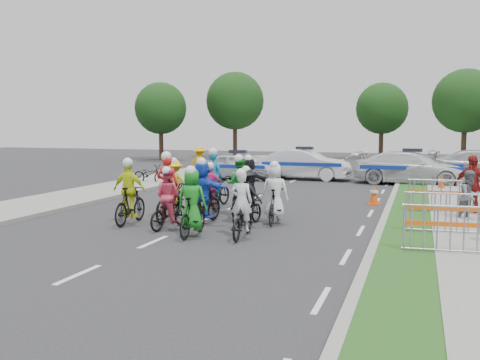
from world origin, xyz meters
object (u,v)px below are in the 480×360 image
(rider_4, at_px, (247,202))
(rider_5, at_px, (203,196))
(police_car_2, at_px, (412,168))
(tree_0, at_px, (161,108))
(rider_1, at_px, (192,209))
(tree_1, at_px, (465,101))
(barrier_2, at_px, (441,197))
(rider_0, at_px, (242,215))
(rider_10, at_px, (175,190))
(cone_1, at_px, (441,183))
(rider_9, at_px, (211,194))
(parked_bike, at_px, (149,174))
(rider_8, at_px, (239,193))
(tree_3, at_px, (235,101))
(rider_2, at_px, (168,205))
(marshal_hiviz, at_px, (200,163))
(barrier_0, at_px, (451,232))
(cone_0, at_px, (374,195))
(rider_3, at_px, (130,199))
(police_car_0, at_px, (238,166))
(spectator_2, at_px, (471,186))
(rider_12, at_px, (214,188))
(rider_11, at_px, (249,187))
(tree_4, at_px, (382,109))
(rider_6, at_px, (168,198))
(barrier_1, at_px, (446,215))
(spectator_1, at_px, (470,196))
(police_car_1, at_px, (304,164))
(rider_7, at_px, (275,199))

(rider_4, bearing_deg, rider_5, 13.49)
(police_car_2, height_order, tree_0, tree_0)
(rider_1, height_order, tree_1, tree_1)
(barrier_2, bearing_deg, rider_0, -132.96)
(rider_10, xyz_separation_m, cone_1, (8.54, 8.59, -0.35))
(rider_9, bearing_deg, barrier_2, -164.83)
(rider_5, distance_m, parked_bike, 10.97)
(rider_8, bearing_deg, rider_0, 104.80)
(tree_3, bearing_deg, rider_2, -74.19)
(rider_1, bearing_deg, rider_9, -78.82)
(police_car_2, bearing_deg, tree_0, 67.15)
(marshal_hiviz, bearing_deg, barrier_0, 137.75)
(barrier_0, relative_size, barrier_2, 1.00)
(rider_9, bearing_deg, rider_10, -17.64)
(cone_0, bearing_deg, barrier_2, -38.28)
(rider_3, relative_size, tree_0, 0.30)
(rider_2, distance_m, police_car_0, 13.40)
(rider_5, height_order, spectator_2, spectator_2)
(tree_3, bearing_deg, cone_0, -60.48)
(rider_12, distance_m, tree_3, 27.90)
(rider_11, bearing_deg, tree_4, -100.01)
(parked_bike, bearing_deg, tree_0, 31.42)
(spectator_2, distance_m, barrier_0, 5.77)
(rider_10, bearing_deg, rider_6, 97.49)
(rider_10, bearing_deg, marshal_hiviz, -83.35)
(tree_3, bearing_deg, rider_6, -74.64)
(rider_11, bearing_deg, police_car_0, -74.68)
(police_car_2, distance_m, barrier_1, 12.41)
(tree_1, height_order, tree_3, tree_3)
(rider_8, height_order, barrier_1, rider_8)
(rider_11, bearing_deg, barrier_2, -174.90)
(rider_11, bearing_deg, barrier_1, 153.07)
(rider_5, distance_m, marshal_hiviz, 12.25)
(rider_2, bearing_deg, barrier_0, -179.57)
(rider_3, height_order, rider_9, rider_3)
(police_car_2, bearing_deg, tree_4, 18.17)
(police_car_2, distance_m, parked_bike, 12.56)
(tree_1, relative_size, tree_3, 0.93)
(spectator_1, bearing_deg, spectator_2, 43.80)
(rider_0, height_order, rider_1, rider_1)
(rider_10, relative_size, barrier_1, 0.91)
(rider_1, bearing_deg, police_car_2, -111.68)
(police_car_1, height_order, cone_1, police_car_1)
(rider_9, height_order, barrier_1, rider_9)
(rider_10, bearing_deg, rider_9, 153.75)
(tree_3, bearing_deg, rider_7, -68.76)
(marshal_hiviz, xyz_separation_m, tree_1, (13.68, 16.04, 3.67))
(rider_4, bearing_deg, police_car_2, -99.00)
(rider_3, relative_size, police_car_2, 0.35)
(rider_1, xyz_separation_m, marshal_hiviz, (-5.31, 13.02, 0.16))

